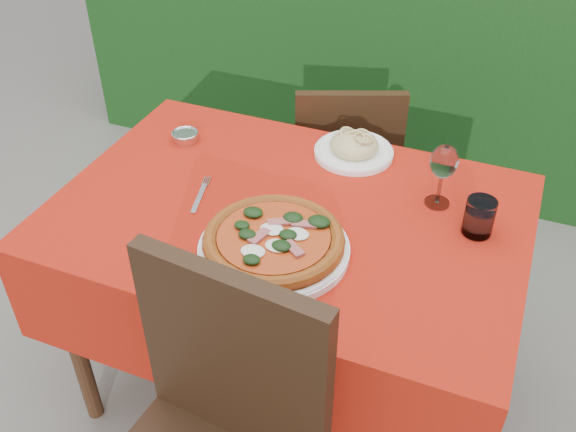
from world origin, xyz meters
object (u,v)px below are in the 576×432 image
at_px(pasta_plate, 354,148).
at_px(steel_ramekin, 185,137).
at_px(pizza_plate, 274,243).
at_px(wine_glass, 444,164).
at_px(chair_far, 345,168).
at_px(water_glass, 479,219).
at_px(fork, 199,198).

distance_m(pasta_plate, steel_ramekin, 0.53).
height_order(pizza_plate, wine_glass, wine_glass).
relative_size(pizza_plate, wine_glass, 2.04).
distance_m(chair_far, steel_ramekin, 0.66).
bearing_deg(steel_ramekin, chair_far, 48.38).
relative_size(chair_far, steel_ramekin, 10.76).
height_order(pasta_plate, water_glass, water_glass).
bearing_deg(water_glass, chair_far, 132.89).
distance_m(pasta_plate, wine_glass, 0.34).
bearing_deg(wine_glass, chair_far, 130.30).
height_order(pasta_plate, fork, pasta_plate).
height_order(water_glass, wine_glass, wine_glass).
bearing_deg(chair_far, wine_glass, 108.50).
height_order(pizza_plate, water_glass, water_glass).
height_order(pizza_plate, steel_ramekin, pizza_plate).
distance_m(chair_far, water_glass, 0.83).
height_order(wine_glass, fork, wine_glass).
bearing_deg(wine_glass, water_glass, -36.04).
height_order(chair_far, wine_glass, wine_glass).
distance_m(wine_glass, steel_ramekin, 0.81).
distance_m(pizza_plate, water_glass, 0.52).
distance_m(pasta_plate, water_glass, 0.47).
xyz_separation_m(fork, steel_ramekin, (-0.19, 0.26, 0.01)).
bearing_deg(fork, steel_ramekin, 111.65).
height_order(chair_far, pizza_plate, chair_far).
bearing_deg(water_glass, fork, -169.23).
xyz_separation_m(chair_far, pasta_plate, (0.12, -0.32, 0.30)).
xyz_separation_m(pizza_plate, pasta_plate, (0.05, 0.51, -0.01)).
bearing_deg(pasta_plate, steel_ramekin, -166.71).
relative_size(water_glass, wine_glass, 0.55).
bearing_deg(water_glass, pizza_plate, -149.35).
bearing_deg(pizza_plate, wine_glass, 46.74).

